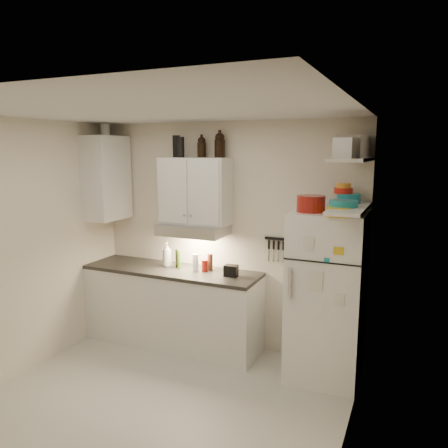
% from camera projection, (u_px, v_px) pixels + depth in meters
% --- Properties ---
extents(floor, '(3.20, 3.00, 0.02)m').
position_uv_depth(floor, '(158.00, 408.00, 3.93)').
color(floor, beige).
rests_on(floor, ground).
extents(ceiling, '(3.20, 3.00, 0.02)m').
position_uv_depth(ceiling, '(150.00, 109.00, 3.49)').
color(ceiling, silver).
rests_on(ceiling, ground).
extents(back_wall, '(3.20, 0.02, 2.60)m').
position_uv_depth(back_wall, '(226.00, 236.00, 5.07)').
color(back_wall, beige).
rests_on(back_wall, ground).
extents(left_wall, '(0.02, 3.00, 2.60)m').
position_uv_depth(left_wall, '(17.00, 250.00, 4.35)').
color(left_wall, beige).
rests_on(left_wall, ground).
extents(right_wall, '(0.02, 3.00, 2.60)m').
position_uv_depth(right_wall, '(349.00, 292.00, 3.06)').
color(right_wall, beige).
rests_on(right_wall, ground).
extents(base_cabinet, '(2.10, 0.60, 0.88)m').
position_uv_depth(base_cabinet, '(173.00, 308.00, 5.15)').
color(base_cabinet, white).
rests_on(base_cabinet, floor).
extents(countertop, '(2.10, 0.62, 0.04)m').
position_uv_depth(countertop, '(172.00, 270.00, 5.08)').
color(countertop, '#2C2A26').
rests_on(countertop, base_cabinet).
extents(upper_cabinet, '(0.80, 0.33, 0.75)m').
position_uv_depth(upper_cabinet, '(195.00, 191.00, 4.94)').
color(upper_cabinet, white).
rests_on(upper_cabinet, back_wall).
extents(side_cabinet, '(0.33, 0.55, 1.00)m').
position_uv_depth(side_cabinet, '(107.00, 178.00, 5.26)').
color(side_cabinet, white).
rests_on(side_cabinet, left_wall).
extents(range_hood, '(0.76, 0.46, 0.12)m').
position_uv_depth(range_hood, '(193.00, 230.00, 4.96)').
color(range_hood, silver).
rests_on(range_hood, back_wall).
extents(fridge, '(0.70, 0.68, 1.70)m').
position_uv_depth(fridge, '(327.00, 296.00, 4.33)').
color(fridge, white).
rests_on(fridge, floor).
extents(shelf_hi, '(0.30, 0.95, 0.03)m').
position_uv_depth(shelf_hi, '(352.00, 159.00, 3.90)').
color(shelf_hi, white).
rests_on(shelf_hi, right_wall).
extents(shelf_lo, '(0.30, 0.95, 0.03)m').
position_uv_depth(shelf_lo, '(350.00, 208.00, 3.97)').
color(shelf_lo, white).
rests_on(shelf_lo, right_wall).
extents(knife_strip, '(0.42, 0.02, 0.03)m').
position_uv_depth(knife_strip, '(283.00, 239.00, 4.76)').
color(knife_strip, black).
rests_on(knife_strip, back_wall).
extents(dutch_oven, '(0.35, 0.35, 0.16)m').
position_uv_depth(dutch_oven, '(311.00, 204.00, 4.15)').
color(dutch_oven, maroon).
rests_on(dutch_oven, fridge).
extents(book_stack, '(0.20, 0.25, 0.08)m').
position_uv_depth(book_stack, '(339.00, 211.00, 3.90)').
color(book_stack, gold).
rests_on(book_stack, fridge).
extents(spice_jar, '(0.07, 0.07, 0.09)m').
position_uv_depth(spice_jar, '(330.00, 208.00, 4.08)').
color(spice_jar, silver).
rests_on(spice_jar, fridge).
extents(stock_pot, '(0.33, 0.33, 0.20)m').
position_uv_depth(stock_pot, '(355.00, 146.00, 4.20)').
color(stock_pot, silver).
rests_on(stock_pot, shelf_hi).
extents(tin_a, '(0.23, 0.21, 0.20)m').
position_uv_depth(tin_a, '(347.00, 146.00, 3.76)').
color(tin_a, '#AAAAAD').
rests_on(tin_a, shelf_hi).
extents(tin_b, '(0.20, 0.20, 0.17)m').
position_uv_depth(tin_b, '(346.00, 148.00, 3.56)').
color(tin_b, '#AAAAAD').
rests_on(tin_b, shelf_hi).
extents(bowl_teal, '(0.23, 0.23, 0.09)m').
position_uv_depth(bowl_teal, '(349.00, 198.00, 4.24)').
color(bowl_teal, teal).
rests_on(bowl_teal, shelf_lo).
extents(bowl_orange, '(0.18, 0.18, 0.05)m').
position_uv_depth(bowl_orange, '(343.00, 191.00, 4.25)').
color(bowl_orange, red).
rests_on(bowl_orange, bowl_teal).
extents(bowl_yellow, '(0.14, 0.14, 0.05)m').
position_uv_depth(bowl_yellow, '(344.00, 185.00, 4.24)').
color(bowl_yellow, gold).
rests_on(bowl_yellow, bowl_orange).
extents(plates, '(0.28, 0.28, 0.06)m').
position_uv_depth(plates, '(343.00, 204.00, 3.93)').
color(plates, teal).
rests_on(plates, shelf_lo).
extents(growler_a, '(0.12, 0.12, 0.24)m').
position_uv_depth(growler_a, '(202.00, 147.00, 4.91)').
color(growler_a, black).
rests_on(growler_a, upper_cabinet).
extents(growler_b, '(0.15, 0.15, 0.28)m').
position_uv_depth(growler_b, '(220.00, 145.00, 4.82)').
color(growler_b, black).
rests_on(growler_b, upper_cabinet).
extents(thermos_a, '(0.09, 0.09, 0.23)m').
position_uv_depth(thermos_a, '(181.00, 147.00, 4.85)').
color(thermos_a, black).
rests_on(thermos_a, upper_cabinet).
extents(thermos_b, '(0.11, 0.11, 0.25)m').
position_uv_depth(thermos_b, '(176.00, 146.00, 5.02)').
color(thermos_b, black).
rests_on(thermos_b, upper_cabinet).
extents(side_jar, '(0.14, 0.14, 0.15)m').
position_uv_depth(side_jar, '(105.00, 130.00, 5.21)').
color(side_jar, silver).
rests_on(side_jar, side_cabinet).
extents(soap_bottle, '(0.15, 0.15, 0.33)m').
position_uv_depth(soap_bottle, '(167.00, 253.00, 5.15)').
color(soap_bottle, white).
rests_on(soap_bottle, countertop).
extents(pepper_mill, '(0.08, 0.08, 0.19)m').
position_uv_depth(pepper_mill, '(210.00, 262.00, 4.99)').
color(pepper_mill, '#5D2D1C').
rests_on(pepper_mill, countertop).
extents(oil_bottle, '(0.05, 0.05, 0.23)m').
position_uv_depth(oil_bottle, '(179.00, 259.00, 5.07)').
color(oil_bottle, '#3C6F1B').
rests_on(oil_bottle, countertop).
extents(vinegar_bottle, '(0.05, 0.05, 0.21)m').
position_uv_depth(vinegar_bottle, '(177.00, 258.00, 5.13)').
color(vinegar_bottle, black).
rests_on(vinegar_bottle, countertop).
extents(clear_bottle, '(0.09, 0.09, 0.20)m').
position_uv_depth(clear_bottle, '(195.00, 263.00, 4.94)').
color(clear_bottle, silver).
rests_on(clear_bottle, countertop).
extents(red_jar, '(0.08, 0.08, 0.13)m').
position_uv_depth(red_jar, '(205.00, 266.00, 4.95)').
color(red_jar, maroon).
rests_on(red_jar, countertop).
extents(caddy, '(0.15, 0.11, 0.12)m').
position_uv_depth(caddy, '(231.00, 271.00, 4.76)').
color(caddy, black).
rests_on(caddy, countertop).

